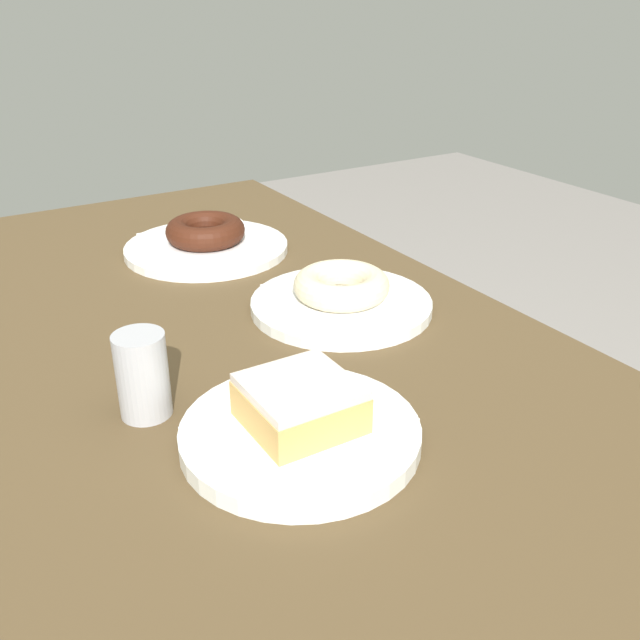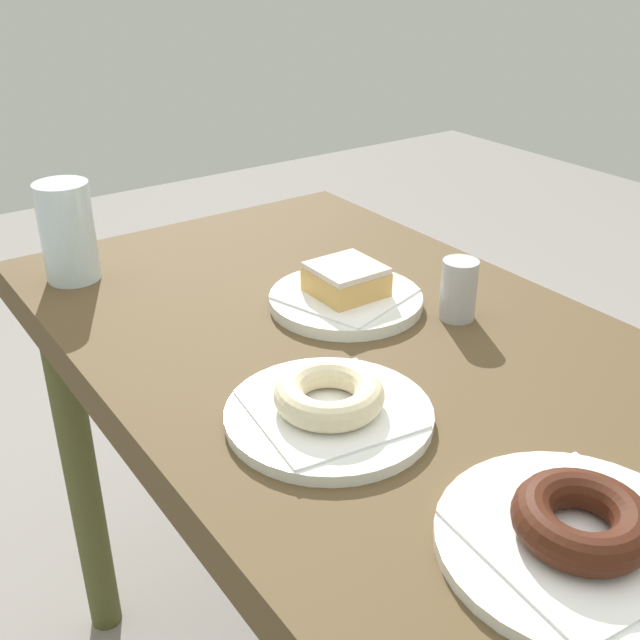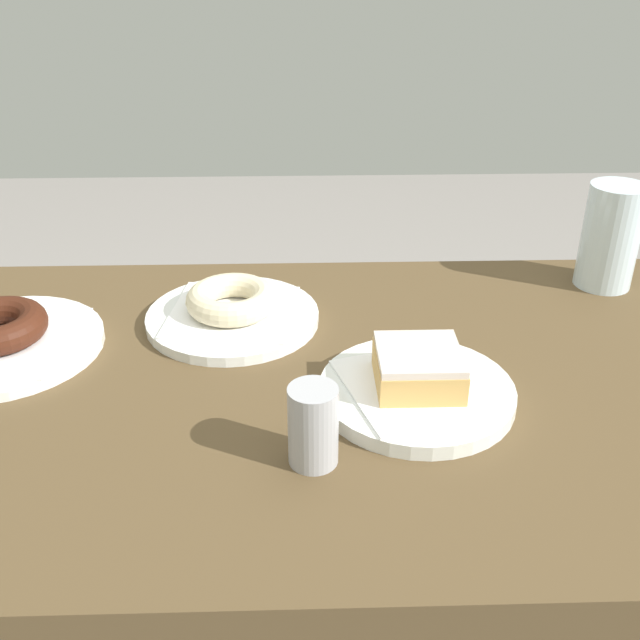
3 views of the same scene
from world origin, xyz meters
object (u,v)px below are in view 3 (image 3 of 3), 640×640
object	(u,v)px
plate_chocolate_ring	(2,345)
plate_glazed_square	(416,392)
donut_sugar_ring	(232,299)
plate_sugar_ring	(233,317)
donut_glazed_square	(418,367)
water_glass	(610,236)
sugar_jar	(313,426)

from	to	relation	value
plate_chocolate_ring	plate_glazed_square	bearing A→B (deg)	166.26
donut_sugar_ring	plate_sugar_ring	bearing A→B (deg)	180.00
donut_glazed_square	donut_sugar_ring	size ratio (longest dim) A/B	0.77
plate_chocolate_ring	water_glass	bearing A→B (deg)	-168.75
plate_chocolate_ring	donut_sugar_ring	size ratio (longest dim) A/B	2.05
plate_sugar_ring	water_glass	size ratio (longest dim) A/B	1.51
plate_glazed_square	plate_sugar_ring	size ratio (longest dim) A/B	0.95
plate_sugar_ring	sugar_jar	world-z (taller)	sugar_jar
plate_glazed_square	donut_sugar_ring	xyz separation A→B (m)	(0.20, -0.17, 0.02)
plate_glazed_square	donut_glazed_square	xyz separation A→B (m)	(-0.00, -0.00, 0.03)
plate_chocolate_ring	sugar_jar	bearing A→B (deg)	149.50
plate_chocolate_ring	sugar_jar	xyz separation A→B (m)	(-0.35, 0.21, 0.03)
plate_chocolate_ring	plate_glazed_square	size ratio (longest dim) A/B	1.13
water_glass	donut_sugar_ring	bearing A→B (deg)	10.57
donut_glazed_square	sugar_jar	xyz separation A→B (m)	(0.11, 0.09, 0.00)
sugar_jar	donut_sugar_ring	bearing A→B (deg)	-70.72
donut_glazed_square	plate_sugar_ring	distance (m)	0.26
donut_glazed_square	donut_sugar_ring	world-z (taller)	donut_glazed_square
plate_sugar_ring	sugar_jar	size ratio (longest dim) A/B	2.69
plate_chocolate_ring	sugar_jar	size ratio (longest dim) A/B	2.91
plate_chocolate_ring	sugar_jar	distance (m)	0.41
plate_sugar_ring	sugar_jar	distance (m)	0.28
donut_glazed_square	water_glass	world-z (taller)	water_glass
plate_sugar_ring	plate_chocolate_ring	bearing A→B (deg)	12.53
donut_glazed_square	plate_sugar_ring	world-z (taller)	donut_glazed_square
plate_sugar_ring	water_glass	bearing A→B (deg)	-169.43
donut_sugar_ring	water_glass	world-z (taller)	water_glass
plate_glazed_square	plate_sugar_ring	bearing A→B (deg)	-40.29
plate_sugar_ring	donut_sugar_ring	bearing A→B (deg)	0.00
plate_chocolate_ring	plate_glazed_square	distance (m)	0.47
water_glass	plate_chocolate_ring	bearing A→B (deg)	11.25
donut_sugar_ring	water_glass	bearing A→B (deg)	-169.43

